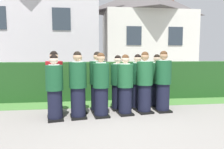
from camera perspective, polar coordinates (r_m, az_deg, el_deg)
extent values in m
plane|color=gray|center=(5.52, 0.30, -11.16)|extent=(60.00, 60.00, 0.00)
cylinder|color=black|center=(5.23, -15.55, -8.17)|extent=(0.35, 0.35, 0.73)
cube|color=black|center=(5.32, -15.45, -11.75)|extent=(0.45, 0.52, 0.05)
cylinder|color=#19512D|center=(5.11, -15.76, -0.87)|extent=(0.41, 0.41, 0.61)
cylinder|color=white|center=(5.09, -15.85, 2.58)|extent=(0.26, 0.26, 0.03)
cube|color=#236038|center=(5.30, -15.91, 0.67)|extent=(0.04, 0.02, 0.27)
sphere|color=beige|center=(5.08, -15.89, 3.91)|extent=(0.21, 0.21, 0.21)
sphere|color=black|center=(5.08, -15.90, 4.32)|extent=(0.19, 0.19, 0.19)
cylinder|color=black|center=(5.28, -9.39, -7.71)|extent=(0.37, 0.37, 0.77)
cube|color=black|center=(5.37, -9.32, -11.45)|extent=(0.45, 0.53, 0.05)
cylinder|color=#19512D|center=(5.16, -9.52, -0.10)|extent=(0.43, 0.43, 0.64)
cylinder|color=white|center=(5.13, -9.58, 3.49)|extent=(0.27, 0.27, 0.03)
cube|color=#236038|center=(5.35, -9.78, 1.48)|extent=(0.04, 0.02, 0.28)
sphere|color=tan|center=(5.13, -9.60, 4.87)|extent=(0.22, 0.22, 0.22)
sphere|color=black|center=(5.13, -9.61, 5.29)|extent=(0.20, 0.20, 0.20)
cube|color=white|center=(5.44, -9.81, -0.81)|extent=(0.15, 0.03, 0.20)
cylinder|color=black|center=(5.32, -3.05, -7.62)|extent=(0.36, 0.36, 0.75)
cube|color=black|center=(5.41, -3.03, -11.25)|extent=(0.44, 0.52, 0.05)
cylinder|color=#19512D|center=(5.20, -3.09, -0.22)|extent=(0.43, 0.43, 0.62)
cylinder|color=white|center=(5.18, -3.11, 3.26)|extent=(0.26, 0.26, 0.03)
cube|color=#236038|center=(5.39, -3.54, 1.31)|extent=(0.04, 0.02, 0.27)
sphere|color=tan|center=(5.17, -3.12, 4.61)|extent=(0.21, 0.21, 0.21)
sphere|color=#472D19|center=(5.17, -3.12, 5.02)|extent=(0.20, 0.20, 0.20)
cylinder|color=black|center=(5.50, 3.67, -7.28)|extent=(0.35, 0.35, 0.73)
cube|color=black|center=(5.59, 3.64, -10.70)|extent=(0.43, 0.51, 0.05)
cylinder|color=#1E5B33|center=(5.39, 3.71, -0.32)|extent=(0.41, 0.41, 0.61)
cylinder|color=white|center=(5.36, 3.73, 2.95)|extent=(0.26, 0.26, 0.03)
cube|color=#236038|center=(5.56, 3.04, 1.13)|extent=(0.04, 0.02, 0.27)
sphere|color=beige|center=(5.36, 3.74, 4.22)|extent=(0.21, 0.21, 0.21)
sphere|color=#472D19|center=(5.36, 3.75, 4.61)|extent=(0.19, 0.19, 0.19)
cylinder|color=black|center=(5.73, 8.97, -6.62)|extent=(0.37, 0.37, 0.77)
cube|color=black|center=(5.82, 8.91, -10.08)|extent=(0.46, 0.54, 0.05)
cylinder|color=#1E5B33|center=(5.62, 9.08, 0.38)|extent=(0.43, 0.43, 0.63)
cylinder|color=white|center=(5.60, 9.13, 3.66)|extent=(0.27, 0.27, 0.03)
cube|color=navy|center=(5.80, 8.21, 1.81)|extent=(0.04, 0.02, 0.28)
sphere|color=tan|center=(5.60, 9.15, 4.93)|extent=(0.22, 0.22, 0.22)
sphere|color=#472D19|center=(5.60, 9.16, 5.32)|extent=(0.20, 0.20, 0.20)
cylinder|color=black|center=(5.95, 13.90, -6.21)|extent=(0.37, 0.37, 0.78)
cube|color=black|center=(6.03, 13.81, -9.60)|extent=(0.43, 0.52, 0.05)
cylinder|color=#19512D|center=(5.84, 14.07, 0.63)|extent=(0.44, 0.44, 0.64)
cylinder|color=white|center=(5.82, 14.15, 3.84)|extent=(0.27, 0.27, 0.03)
cube|color=navy|center=(6.02, 13.23, 2.03)|extent=(0.04, 0.02, 0.28)
sphere|color=tan|center=(5.82, 14.18, 5.07)|extent=(0.22, 0.22, 0.22)
sphere|color=#472D19|center=(5.82, 14.19, 5.45)|extent=(0.20, 0.20, 0.20)
cylinder|color=black|center=(5.67, -15.55, -6.86)|extent=(0.37, 0.37, 0.78)
cube|color=black|center=(5.76, -15.45, -10.38)|extent=(0.44, 0.53, 0.05)
cylinder|color=#AD191E|center=(5.56, -15.75, 0.27)|extent=(0.44, 0.44, 0.64)
cylinder|color=white|center=(5.54, -15.84, 3.62)|extent=(0.27, 0.27, 0.03)
cube|color=#236038|center=(5.76, -15.72, 1.74)|extent=(0.04, 0.02, 0.28)
sphere|color=tan|center=(5.54, -15.88, 4.91)|extent=(0.22, 0.22, 0.22)
sphere|color=black|center=(5.54, -15.89, 5.30)|extent=(0.20, 0.20, 0.20)
cube|color=white|center=(5.85, -15.64, -0.41)|extent=(0.15, 0.03, 0.20)
cylinder|color=black|center=(5.72, -9.21, -6.74)|extent=(0.36, 0.36, 0.75)
cube|color=black|center=(5.80, -9.15, -10.13)|extent=(0.46, 0.53, 0.05)
cylinder|color=#144728|center=(5.61, -9.32, 0.13)|extent=(0.43, 0.43, 0.62)
cylinder|color=white|center=(5.58, -9.37, 3.36)|extent=(0.26, 0.26, 0.03)
cube|color=#236038|center=(5.80, -9.63, 1.54)|extent=(0.04, 0.02, 0.27)
sphere|color=beige|center=(5.58, -9.40, 4.60)|extent=(0.21, 0.21, 0.21)
sphere|color=olive|center=(5.58, -9.40, 4.98)|extent=(0.20, 0.20, 0.20)
cube|color=white|center=(5.88, -9.69, -0.52)|extent=(0.15, 0.04, 0.20)
cylinder|color=black|center=(5.82, -4.04, -6.37)|extent=(0.37, 0.37, 0.77)
cube|color=black|center=(5.91, -4.01, -9.78)|extent=(0.44, 0.52, 0.05)
cylinder|color=#19512D|center=(5.71, -4.09, 0.53)|extent=(0.43, 0.43, 0.63)
cylinder|color=white|center=(5.69, -4.11, 3.76)|extent=(0.27, 0.27, 0.03)
cube|color=navy|center=(5.90, -4.44, 1.93)|extent=(0.04, 0.02, 0.28)
sphere|color=tan|center=(5.69, -4.12, 5.00)|extent=(0.22, 0.22, 0.22)
sphere|color=black|center=(5.69, -4.12, 5.39)|extent=(0.20, 0.20, 0.20)
cylinder|color=black|center=(5.96, 1.60, -6.28)|extent=(0.35, 0.35, 0.72)
cube|color=black|center=(6.04, 1.59, -9.40)|extent=(0.41, 0.49, 0.05)
cylinder|color=#19512D|center=(5.86, 1.62, 0.03)|extent=(0.41, 0.41, 0.60)
cylinder|color=white|center=(5.84, 1.62, 3.00)|extent=(0.25, 0.25, 0.03)
cube|color=gold|center=(6.04, 1.15, 1.34)|extent=(0.04, 0.02, 0.26)
sphere|color=beige|center=(5.83, 1.63, 4.14)|extent=(0.20, 0.20, 0.20)
sphere|color=black|center=(5.83, 1.63, 4.50)|extent=(0.19, 0.19, 0.19)
cube|color=white|center=(6.13, 0.98, -0.56)|extent=(0.15, 0.02, 0.20)
cylinder|color=black|center=(6.12, 7.03, -5.94)|extent=(0.35, 0.35, 0.74)
cube|color=black|center=(6.20, 6.99, -9.04)|extent=(0.45, 0.52, 0.05)
cylinder|color=#144728|center=(6.02, 7.11, 0.32)|extent=(0.42, 0.42, 0.61)
cylinder|color=white|center=(6.00, 7.14, 3.26)|extent=(0.26, 0.26, 0.03)
cube|color=#236038|center=(6.19, 6.36, 1.61)|extent=(0.04, 0.02, 0.27)
sphere|color=beige|center=(6.00, 7.16, 4.39)|extent=(0.21, 0.21, 0.21)
sphere|color=black|center=(6.00, 7.16, 4.74)|extent=(0.19, 0.19, 0.19)
cube|color=white|center=(6.27, 6.07, -0.28)|extent=(0.15, 0.04, 0.20)
cylinder|color=black|center=(6.38, 12.18, -5.56)|extent=(0.35, 0.35, 0.73)
cube|color=black|center=(6.45, 12.11, -8.55)|extent=(0.46, 0.52, 0.05)
cylinder|color=#1E5B33|center=(6.28, 12.31, 0.45)|extent=(0.42, 0.42, 0.61)
cylinder|color=white|center=(6.26, 12.37, 3.26)|extent=(0.26, 0.26, 0.03)
cube|color=navy|center=(6.44, 11.41, 1.68)|extent=(0.04, 0.02, 0.27)
sphere|color=beige|center=(6.25, 12.39, 4.35)|extent=(0.21, 0.21, 0.21)
sphere|color=black|center=(6.25, 12.40, 4.68)|extent=(0.19, 0.19, 0.19)
cube|color=#214C1E|center=(7.35, -1.70, -1.64)|extent=(10.32, 0.70, 1.31)
cube|color=silver|center=(14.44, 9.43, 7.89)|extent=(5.70, 3.69, 4.29)
pyramid|color=#514C4C|center=(14.85, 9.64, 19.54)|extent=(6.04, 3.91, 1.71)
cube|color=brown|center=(15.38, 15.59, 19.26)|extent=(0.50, 0.50, 1.54)
cube|color=#2D3842|center=(12.34, 6.14, 10.69)|extent=(0.90, 0.04, 1.10)
cube|color=#2D3842|center=(13.16, 17.27, 10.16)|extent=(0.90, 0.04, 1.10)
cube|color=silver|center=(12.58, -19.99, 10.38)|extent=(6.79, 3.13, 5.37)
cube|color=#2D3842|center=(10.85, -13.90, 14.77)|extent=(0.90, 0.04, 1.10)
cube|color=#477A38|center=(6.69, -1.04, -8.09)|extent=(10.32, 0.90, 0.01)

